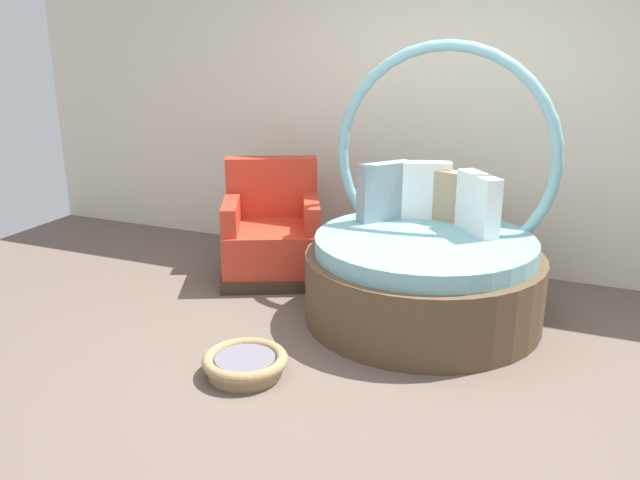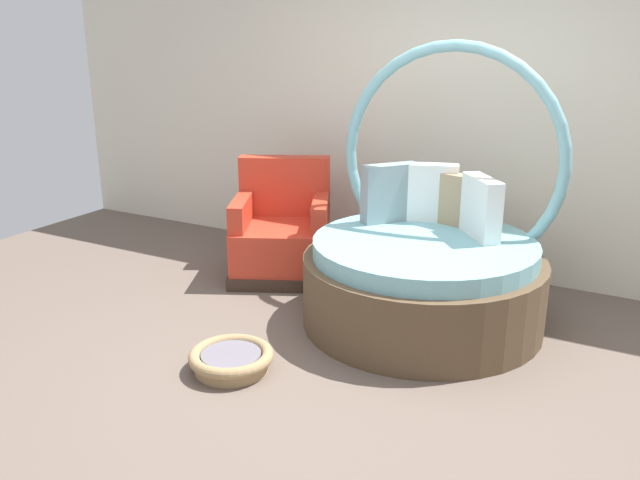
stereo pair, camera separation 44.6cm
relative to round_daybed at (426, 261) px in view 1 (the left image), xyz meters
The scene contains 5 objects.
ground_plane 1.12m from the round_daybed, 104.52° to the right, with size 8.00×8.00×0.02m, color #66564C.
back_wall 1.49m from the round_daybed, 102.74° to the left, with size 8.00×0.12×2.61m, color silver.
round_daybed is the anchor object (origin of this frame).
red_armchair 1.40m from the round_daybed, 167.14° to the left, with size 1.06×1.06×0.94m.
pet_basket 1.50m from the round_daybed, 121.24° to the right, with size 0.51×0.51×0.13m.
Camera 1 is at (1.26, -3.28, 1.96)m, focal length 36.91 mm.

